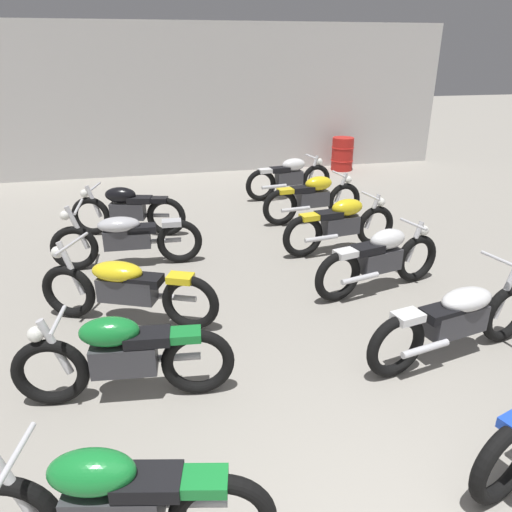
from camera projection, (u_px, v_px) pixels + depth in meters
The scene contains 12 objects.
back_wall at pixel (191, 100), 12.11m from camera, with size 13.32×0.24×3.60m, color #BCBAB7.
motorcycle_left_row_0 at pixel (112, 503), 2.92m from camera, with size 1.95×0.62×0.88m.
motorcycle_left_row_1 at pixel (123, 356), 4.33m from camera, with size 1.97×0.48×0.88m.
motorcycle_left_row_2 at pixel (126, 288), 5.58m from camera, with size 2.03×1.05×0.97m.
motorcycle_left_row_3 at pixel (126, 237), 7.08m from camera, with size 2.17×0.68×0.97m.
motorcycle_left_row_4 at pixel (127, 209), 8.29m from camera, with size 1.93×0.67×0.88m.
motorcycle_right_row_1 at pixel (457, 319), 4.94m from camera, with size 2.15×0.78×0.97m.
motorcycle_right_row_2 at pixel (380, 258), 6.35m from camera, with size 1.94×0.67×0.88m.
motorcycle_right_row_3 at pixel (341, 224), 7.61m from camera, with size 1.97×0.57×0.88m.
motorcycle_right_row_4 at pixel (314, 197), 8.96m from camera, with size 1.97×0.54×0.88m.
motorcycle_right_row_5 at pixel (290, 177), 10.41m from camera, with size 1.97×0.56×0.88m.
oil_drum at pixel (342, 154), 12.86m from camera, with size 0.59×0.59×0.85m.
Camera 1 is at (-1.29, -1.44, 2.97)m, focal length 34.19 mm.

